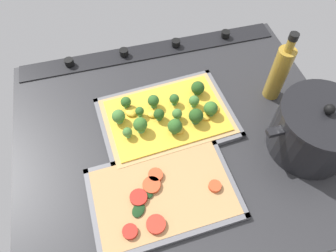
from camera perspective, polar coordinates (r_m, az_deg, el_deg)
name	(u,v)px	position (r cm, az deg, el deg)	size (l,w,h in cm)	color
ground_plane	(178,137)	(84.53, 1.92, -2.06)	(85.23, 73.17, 3.00)	#28282B
stove_control_panel	(150,50)	(103.99, -3.21, 13.60)	(81.82, 7.00, 2.60)	black
baking_tray_front	(167,118)	(85.72, -0.24, 1.40)	(37.10, 27.47, 1.30)	slate
broccoli_pizza	(167,115)	(84.19, -0.09, 2.04)	(34.53, 24.90, 5.97)	tan
baking_tray_back	(163,194)	(75.00, -0.85, -12.20)	(34.77, 23.96, 1.30)	slate
veggie_pizza_back	(162,194)	(74.24, -1.12, -12.21)	(32.28, 21.47, 1.90)	tan
cooking_pot	(315,130)	(83.42, 25.17, -0.66)	(27.18, 20.38, 16.38)	black
oil_bottle	(279,72)	(90.09, 19.54, 9.20)	(4.69, 4.69, 21.56)	olive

